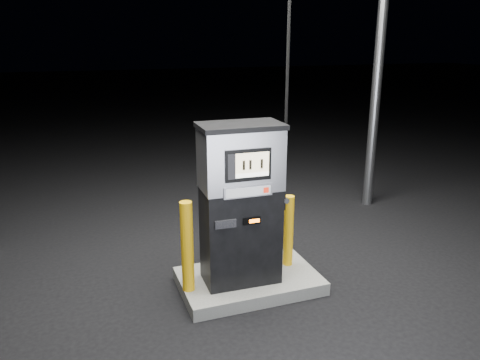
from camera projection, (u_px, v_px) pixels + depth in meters
name	position (u px, v px, depth m)	size (l,w,h in m)	color
ground	(249.00, 287.00, 5.53)	(80.00, 80.00, 0.00)	black
pump_island	(249.00, 281.00, 5.51)	(1.60, 1.00, 0.15)	#5E5F5A
fuel_dispenser	(241.00, 203.00, 5.13)	(1.00, 0.56, 3.76)	black
bollard_left	(187.00, 247.00, 5.03)	(0.14, 0.14, 1.03)	#FFB90E
bollard_right	(289.00, 231.00, 5.63)	(0.12, 0.12, 0.88)	#FFB90E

